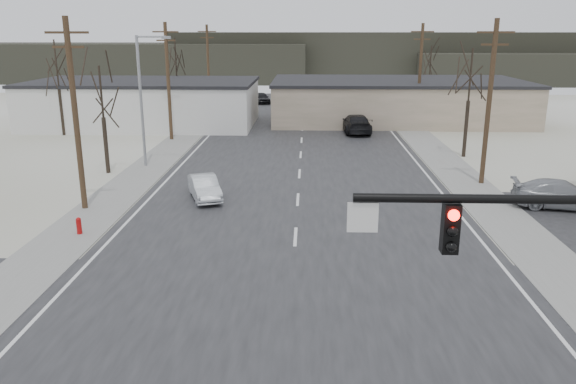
% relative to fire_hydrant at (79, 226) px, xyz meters
% --- Properties ---
extents(ground, '(140.00, 140.00, 0.00)m').
position_rel_fire_hydrant_xyz_m(ground, '(10.20, -8.00, -0.45)').
color(ground, white).
rests_on(ground, ground).
extents(main_road, '(18.00, 110.00, 0.05)m').
position_rel_fire_hydrant_xyz_m(main_road, '(10.20, 7.00, -0.43)').
color(main_road, '#232326').
rests_on(main_road, ground).
extents(cross_road, '(90.00, 10.00, 0.04)m').
position_rel_fire_hydrant_xyz_m(cross_road, '(10.20, -8.00, -0.43)').
color(cross_road, '#232326').
rests_on(cross_road, ground).
extents(sidewalk_left, '(3.00, 90.00, 0.06)m').
position_rel_fire_hydrant_xyz_m(sidewalk_left, '(-0.40, 12.00, -0.42)').
color(sidewalk_left, gray).
rests_on(sidewalk_left, ground).
extents(sidewalk_right, '(3.00, 90.00, 0.06)m').
position_rel_fire_hydrant_xyz_m(sidewalk_right, '(20.80, 12.00, -0.42)').
color(sidewalk_right, gray).
rests_on(sidewalk_right, ground).
extents(fire_hydrant, '(0.24, 0.24, 0.87)m').
position_rel_fire_hydrant_xyz_m(fire_hydrant, '(0.00, 0.00, 0.00)').
color(fire_hydrant, '#A50C0C').
rests_on(fire_hydrant, ground).
extents(building_left_far, '(22.30, 12.30, 4.50)m').
position_rel_fire_hydrant_xyz_m(building_left_far, '(-5.80, 32.00, 1.80)').
color(building_left_far, silver).
rests_on(building_left_far, ground).
extents(building_right_far, '(26.30, 14.30, 4.30)m').
position_rel_fire_hydrant_xyz_m(building_right_far, '(20.20, 36.00, 1.70)').
color(building_right_far, tan).
rests_on(building_right_far, ground).
extents(upole_left_b, '(2.20, 0.30, 10.00)m').
position_rel_fire_hydrant_xyz_m(upole_left_b, '(-1.30, 4.00, 4.77)').
color(upole_left_b, '#442E1F').
rests_on(upole_left_b, ground).
extents(upole_left_c, '(2.20, 0.30, 10.00)m').
position_rel_fire_hydrant_xyz_m(upole_left_c, '(-1.30, 24.00, 4.77)').
color(upole_left_c, '#442E1F').
rests_on(upole_left_c, ground).
extents(upole_left_d, '(2.20, 0.30, 10.00)m').
position_rel_fire_hydrant_xyz_m(upole_left_d, '(-1.30, 44.00, 4.77)').
color(upole_left_d, '#442E1F').
rests_on(upole_left_d, ground).
extents(upole_right_a, '(2.20, 0.30, 10.00)m').
position_rel_fire_hydrant_xyz_m(upole_right_a, '(21.70, 10.00, 4.77)').
color(upole_right_a, '#442E1F').
rests_on(upole_right_a, ground).
extents(upole_right_b, '(2.20, 0.30, 10.00)m').
position_rel_fire_hydrant_xyz_m(upole_right_b, '(21.70, 32.00, 4.77)').
color(upole_right_b, '#442E1F').
rests_on(upole_right_b, ground).
extents(streetlight_main, '(2.40, 0.25, 9.00)m').
position_rel_fire_hydrant_xyz_m(streetlight_main, '(-0.60, 14.00, 4.64)').
color(streetlight_main, gray).
rests_on(streetlight_main, ground).
extents(tree_left_near, '(3.30, 3.30, 7.35)m').
position_rel_fire_hydrant_xyz_m(tree_left_near, '(-2.80, 12.00, 4.78)').
color(tree_left_near, '#2D221B').
rests_on(tree_left_near, ground).
extents(tree_right_mid, '(3.74, 3.74, 8.33)m').
position_rel_fire_hydrant_xyz_m(tree_right_mid, '(22.70, 18.00, 5.48)').
color(tree_right_mid, '#2D221B').
rests_on(tree_right_mid, ground).
extents(tree_left_far, '(3.96, 3.96, 8.82)m').
position_rel_fire_hydrant_xyz_m(tree_left_far, '(-3.80, 38.00, 5.83)').
color(tree_left_far, '#2D221B').
rests_on(tree_left_far, ground).
extents(tree_right_far, '(3.52, 3.52, 7.84)m').
position_rel_fire_hydrant_xyz_m(tree_right_far, '(25.20, 44.00, 5.13)').
color(tree_right_far, '#2D221B').
rests_on(tree_right_far, ground).
extents(tree_left_mid, '(3.96, 3.96, 8.82)m').
position_rel_fire_hydrant_xyz_m(tree_left_mid, '(-11.80, 26.00, 5.83)').
color(tree_left_mid, '#2D221B').
rests_on(tree_left_mid, ground).
extents(hill_left, '(70.00, 18.00, 7.00)m').
position_rel_fire_hydrant_xyz_m(hill_left, '(-24.80, 84.00, 3.05)').
color(hill_left, '#333026').
rests_on(hill_left, ground).
extents(hill_center, '(80.00, 18.00, 9.00)m').
position_rel_fire_hydrant_xyz_m(hill_center, '(25.20, 88.00, 4.05)').
color(hill_center, '#333026').
rests_on(hill_center, ground).
extents(sedan_crossing, '(2.67, 4.24, 1.32)m').
position_rel_fire_hydrant_xyz_m(sedan_crossing, '(4.88, 6.00, 0.25)').
color(sedan_crossing, '#AEB4B9').
rests_on(sedan_crossing, main_road).
extents(car_far_a, '(2.79, 6.08, 1.72)m').
position_rel_fire_hydrant_xyz_m(car_far_a, '(15.26, 27.98, 0.46)').
color(car_far_a, black).
rests_on(car_far_a, main_road).
extents(car_far_b, '(2.92, 4.48, 1.42)m').
position_rel_fire_hydrant_xyz_m(car_far_b, '(4.58, 49.97, 0.30)').
color(car_far_b, black).
rests_on(car_far_b, main_road).
extents(car_parked_silver, '(5.41, 2.93, 1.49)m').
position_rel_fire_hydrant_xyz_m(car_parked_silver, '(24.47, 5.00, 0.33)').
color(car_parked_silver, gray).
rests_on(car_parked_silver, parking_lot).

